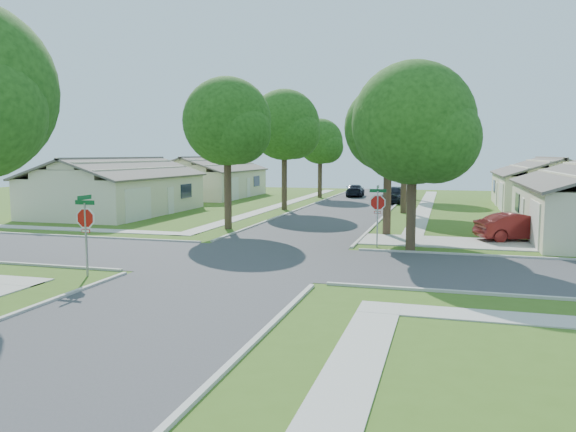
# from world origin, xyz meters

# --- Properties ---
(ground) EXTENTS (100.00, 100.00, 0.00)m
(ground) POSITION_xyz_m (0.00, 0.00, 0.00)
(ground) COLOR #3C5D19
(ground) RESTS_ON ground
(road_ns) EXTENTS (7.00, 100.00, 0.02)m
(road_ns) POSITION_xyz_m (0.00, 0.00, 0.00)
(road_ns) COLOR #333335
(road_ns) RESTS_ON ground
(sidewalk_ne) EXTENTS (1.20, 40.00, 0.04)m
(sidewalk_ne) POSITION_xyz_m (6.10, 26.00, 0.02)
(sidewalk_ne) COLOR #9E9B91
(sidewalk_ne) RESTS_ON ground
(sidewalk_nw) EXTENTS (1.20, 40.00, 0.04)m
(sidewalk_nw) POSITION_xyz_m (-6.10, 26.00, 0.02)
(sidewalk_nw) COLOR #9E9B91
(sidewalk_nw) RESTS_ON ground
(driveway) EXTENTS (8.80, 3.60, 0.05)m
(driveway) POSITION_xyz_m (7.90, 7.10, 0.03)
(driveway) COLOR #9E9B91
(driveway) RESTS_ON ground
(stop_sign_sw) EXTENTS (1.05, 0.80, 2.98)m
(stop_sign_sw) POSITION_xyz_m (-4.70, -4.70, 2.03)
(stop_sign_sw) COLOR gray
(stop_sign_sw) RESTS_ON ground
(stop_sign_ne) EXTENTS (1.05, 0.80, 2.98)m
(stop_sign_ne) POSITION_xyz_m (4.70, 4.70, 2.03)
(stop_sign_ne) COLOR gray
(stop_sign_ne) RESTS_ON ground
(tree_e_near) EXTENTS (4.97, 4.80, 8.28)m
(tree_e_near) POSITION_xyz_m (4.75, 9.01, 5.64)
(tree_e_near) COLOR #38281C
(tree_e_near) RESTS_ON ground
(tree_e_mid) EXTENTS (5.59, 5.40, 9.21)m
(tree_e_mid) POSITION_xyz_m (4.76, 21.01, 6.25)
(tree_e_mid) COLOR #38281C
(tree_e_mid) RESTS_ON ground
(tree_e_far) EXTENTS (5.17, 5.00, 8.72)m
(tree_e_far) POSITION_xyz_m (4.75, 34.01, 5.98)
(tree_e_far) COLOR #38281C
(tree_e_far) RESTS_ON ground
(tree_w_near) EXTENTS (5.38, 5.20, 8.97)m
(tree_w_near) POSITION_xyz_m (-4.64, 9.01, 6.12)
(tree_w_near) COLOR #38281C
(tree_w_near) RESTS_ON ground
(tree_w_mid) EXTENTS (5.80, 5.60, 9.56)m
(tree_w_mid) POSITION_xyz_m (-4.64, 21.01, 6.49)
(tree_w_mid) COLOR #38281C
(tree_w_mid) RESTS_ON ground
(tree_w_far) EXTENTS (4.76, 4.60, 8.04)m
(tree_w_far) POSITION_xyz_m (-4.65, 34.01, 5.51)
(tree_w_far) COLOR #38281C
(tree_w_far) RESTS_ON ground
(tree_ne_corner) EXTENTS (5.80, 5.60, 8.66)m
(tree_ne_corner) POSITION_xyz_m (6.36, 4.21, 5.59)
(tree_ne_corner) COLOR #38281C
(tree_ne_corner) RESTS_ON ground
(house_ne_far) EXTENTS (8.42, 13.60, 4.23)m
(house_ne_far) POSITION_xyz_m (15.99, 29.00, 1.52)
(house_ne_far) COLOR beige
(house_ne_far) RESTS_ON ground
(house_nw_near) EXTENTS (8.42, 13.60, 4.23)m
(house_nw_near) POSITION_xyz_m (-15.99, 15.00, 1.52)
(house_nw_near) COLOR beige
(house_nw_near) RESTS_ON ground
(house_nw_far) EXTENTS (8.42, 13.60, 4.23)m
(house_nw_far) POSITION_xyz_m (-15.99, 32.00, 1.52)
(house_nw_far) COLOR beige
(house_nw_far) RESTS_ON ground
(car_driveway) EXTENTS (4.61, 2.94, 1.43)m
(car_driveway) POSITION_xyz_m (11.50, 8.70, 0.72)
(car_driveway) COLOR #5C1413
(car_driveway) RESTS_ON ground
(car_curb_east) EXTENTS (2.44, 4.84, 1.58)m
(car_curb_east) POSITION_xyz_m (3.20, 29.74, 0.79)
(car_curb_east) COLOR black
(car_curb_east) RESTS_ON ground
(car_curb_west) EXTENTS (2.15, 4.51, 1.27)m
(car_curb_west) POSITION_xyz_m (-1.44, 36.48, 0.64)
(car_curb_west) COLOR black
(car_curb_west) RESTS_ON ground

